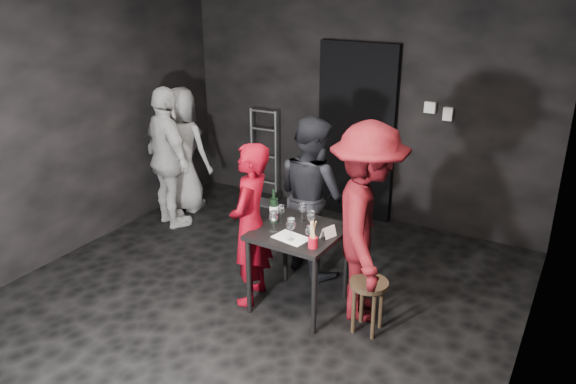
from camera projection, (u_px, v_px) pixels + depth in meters
The scene contains 25 objects.
floor at pixel (245, 308), 5.06m from camera, with size 4.50×5.00×0.02m, color black.
wall_back at pixel (359, 107), 6.59m from camera, with size 4.50×0.04×2.70m, color black.
wall_left at pixel (53, 131), 5.60m from camera, with size 0.04×5.00×2.70m, color black.
wall_right at pixel (536, 224), 3.53m from camera, with size 0.04×5.00×2.70m, color black.
doorway at pixel (356, 133), 6.65m from camera, with size 0.95×0.10×2.10m, color black.
wallbox_upper at pixel (430, 107), 6.12m from camera, with size 0.12×0.06×0.12m, color #B7B7B2.
wallbox_lower at pixel (448, 114), 6.05m from camera, with size 0.10×0.06×0.14m, color #B7B7B2.
hand_truck at pixel (263, 185), 7.36m from camera, with size 0.40×0.34×1.21m.
tasting_table at pixel (299, 240), 4.88m from camera, with size 0.72×0.72×0.75m.
stool at pixel (369, 292), 4.63m from camera, with size 0.32×0.32×0.47m.
server_red at pixel (250, 225), 4.96m from camera, with size 0.54×0.36×1.49m, color #6F020F.
woman_black at pixel (311, 191), 5.47m from camera, with size 0.81×0.44×1.67m, color black.
man_maroon at pixel (367, 208), 4.64m from camera, with size 1.30×0.61×2.02m, color #520B11.
bystander_cream at pixel (168, 151), 6.42m from camera, with size 1.07×0.51×1.83m, color silver.
bystander_grey at pixel (181, 148), 6.92m from camera, with size 0.79×0.43×1.61m, color gray.
tasting_mat at pixel (291, 238), 4.70m from camera, with size 0.29×0.19×0.00m, color white.
wine_glass_a at pixel (273, 220), 4.78m from camera, with size 0.08×0.08×0.22m, color white, non-canonical shape.
wine_glass_b at pixel (281, 213), 4.97m from camera, with size 0.07×0.07×0.18m, color white, non-canonical shape.
wine_glass_c at pixel (302, 211), 5.00m from camera, with size 0.07×0.07×0.18m, color white, non-canonical shape.
wine_glass_d at pixel (291, 228), 4.63m from camera, with size 0.08×0.08×0.22m, color white, non-canonical shape.
wine_glass_e at pixel (309, 234), 4.57m from camera, with size 0.07×0.07×0.18m, color white, non-canonical shape.
wine_glass_f at pixel (311, 220), 4.80m from camera, with size 0.08×0.08×0.20m, color white, non-canonical shape.
wine_bottle at pixel (274, 209), 4.96m from camera, with size 0.08×0.08×0.31m.
breadstick_cup at pixel (313, 235), 4.51m from camera, with size 0.08×0.08×0.25m.
reserved_card at pixel (327, 232), 4.71m from camera, with size 0.08×0.13×0.10m, color white, non-canonical shape.
Camera 1 is at (2.47, -3.57, 2.84)m, focal length 35.00 mm.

